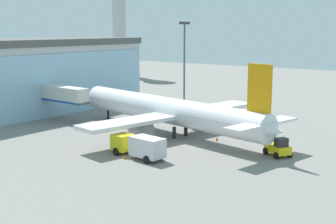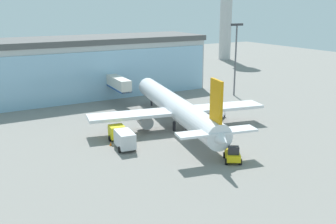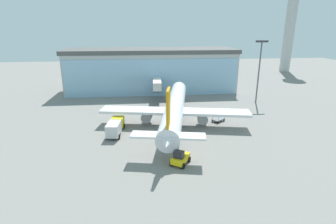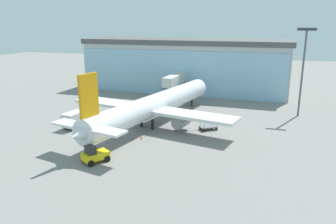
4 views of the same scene
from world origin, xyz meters
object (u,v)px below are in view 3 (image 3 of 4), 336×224
object	(u,v)px
airplane	(175,108)
baggage_cart	(218,119)
control_tower	(291,19)
safety_cone_nose	(184,136)
catering_truck	(115,127)
apron_light_mast	(259,66)
jet_bridge	(157,84)
safety_cone_wingtip	(109,131)
pushback_tug	(180,158)

from	to	relation	value
airplane	baggage_cart	xyz separation A→B (m)	(9.44, 0.25, -2.88)
control_tower	safety_cone_nose	size ratio (longest dim) A/B	70.84
catering_truck	safety_cone_nose	distance (m)	12.99
apron_light_mast	catering_truck	xyz separation A→B (m)	(-35.86, -17.70, -8.28)
airplane	safety_cone_nose	bearing A→B (deg)	-162.65
catering_truck	airplane	bearing A→B (deg)	-63.47
apron_light_mast	safety_cone_nose	xyz separation A→B (m)	(-23.32, -20.86, -9.47)
jet_bridge	catering_truck	size ratio (longest dim) A/B	1.69
jet_bridge	apron_light_mast	size ratio (longest dim) A/B	0.79
control_tower	safety_cone_wingtip	distance (m)	101.45
safety_cone_nose	baggage_cart	bearing A→B (deg)	40.59
baggage_cart	safety_cone_nose	size ratio (longest dim) A/B	5.81
airplane	pushback_tug	bearing A→B (deg)	-173.66
jet_bridge	control_tower	size ratio (longest dim) A/B	0.33
apron_light_mast	airplane	xyz separation A→B (m)	(-23.99, -13.60, -6.36)
catering_truck	pushback_tug	size ratio (longest dim) A/B	2.02
control_tower	airplane	bearing A→B (deg)	-133.86
control_tower	apron_light_mast	xyz separation A→B (m)	(-36.50, -49.34, -13.11)
control_tower	baggage_cart	distance (m)	83.87
control_tower	jet_bridge	bearing A→B (deg)	-146.08
apron_light_mast	pushback_tug	size ratio (longest dim) A/B	4.33
baggage_cart	safety_cone_wingtip	world-z (taller)	baggage_cart
control_tower	baggage_cart	world-z (taller)	control_tower
control_tower	safety_cone_nose	distance (m)	94.95
catering_truck	safety_cone_wingtip	bearing A→B (deg)	58.41
jet_bridge	baggage_cart	world-z (taller)	jet_bridge
jet_bridge	safety_cone_nose	bearing A→B (deg)	-170.65
apron_light_mast	airplane	size ratio (longest dim) A/B	0.42
safety_cone_nose	catering_truck	bearing A→B (deg)	165.83
jet_bridge	airplane	xyz separation A→B (m)	(1.90, -20.98, -0.89)
control_tower	safety_cone_nose	world-z (taller)	control_tower
apron_light_mast	safety_cone_wingtip	bearing A→B (deg)	-156.00
apron_light_mast	airplane	bearing A→B (deg)	-150.46
jet_bridge	catering_truck	xyz separation A→B (m)	(-9.97, -25.08, -2.81)
pushback_tug	jet_bridge	bearing A→B (deg)	33.15
airplane	safety_cone_wingtip	world-z (taller)	airplane
baggage_cart	safety_cone_wingtip	size ratio (longest dim) A/B	5.81
pushback_tug	safety_cone_wingtip	xyz separation A→B (m)	(-11.54, 13.92, -0.70)
safety_cone_nose	apron_light_mast	bearing A→B (deg)	41.81
airplane	safety_cone_nose	world-z (taller)	airplane
baggage_cart	control_tower	bearing A→B (deg)	-166.84
airplane	safety_cone_nose	xyz separation A→B (m)	(0.67, -7.27, -3.11)
jet_bridge	control_tower	distance (m)	77.44
baggage_cart	pushback_tug	world-z (taller)	pushback_tug
jet_bridge	safety_cone_nose	xyz separation A→B (m)	(2.56, -28.25, -4.00)
apron_light_mast	airplane	distance (m)	28.30
jet_bridge	apron_light_mast	world-z (taller)	apron_light_mast
jet_bridge	airplane	distance (m)	21.09
airplane	safety_cone_wingtip	xyz separation A→B (m)	(-13.25, -2.98, -3.11)
safety_cone_wingtip	airplane	bearing A→B (deg)	12.68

